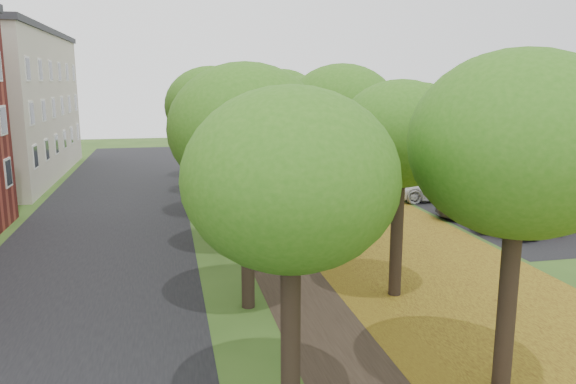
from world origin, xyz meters
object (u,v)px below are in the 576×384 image
car_silver (537,218)px  car_white (439,186)px  car_red (517,220)px  car_grey (486,206)px

car_silver → car_white: size_ratio=0.79×
car_silver → car_white: bearing=-16.9°
car_silver → car_red: bearing=52.3°
car_silver → car_grey: size_ratio=0.89×
car_grey → car_silver: bearing=-145.1°
car_silver → car_red: size_ratio=1.15×
car_white → car_grey: bearing=-176.8°
car_grey → car_red: bearing=-161.6°
car_grey → car_white: (0.00, 5.02, 0.06)m
car_red → car_white: size_ratio=0.68×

